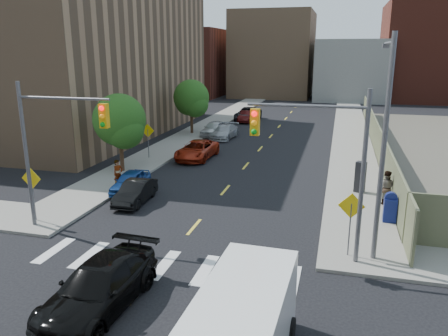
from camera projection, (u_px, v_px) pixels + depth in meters
The scene contains 30 objects.
ground at pixel (113, 323), 13.80m from camera, with size 160.00×160.00×0.00m, color black.
sidewalk_nw at pixel (221, 118), 54.41m from camera, with size 3.50×73.00×0.15m, color gray.
sidewalk_ne at pixel (350, 124), 50.57m from camera, with size 3.50×73.00×0.15m, color gray.
fence_north at pixel (376, 136), 37.22m from camera, with size 0.12×44.00×2.50m, color #5F6043.
building_nw at pixel (59, 53), 45.14m from camera, with size 22.00×30.00×16.00m, color #8C6B4C.
bg_bldg_west at pixel (188, 63), 82.98m from camera, with size 14.00×18.00×12.00m, color #592319.
bg_bldg_midwest at pixel (274, 55), 80.49m from camera, with size 14.00×16.00×15.00m, color #8C6B4C.
bg_bldg_center at pixel (351, 70), 75.81m from camera, with size 12.00×16.00×10.00m, color gray.
bg_bldg_east at pixel (439, 52), 73.42m from camera, with size 18.00×18.00×16.00m, color #592319.
signal_nw at pixel (53, 137), 19.70m from camera, with size 4.59×0.30×7.00m.
signal_ne at pixel (323, 153), 16.73m from camera, with size 4.59×0.30×7.00m.
streetlight_ne at pixel (384, 134), 16.84m from camera, with size 0.25×3.70×9.00m.
warn_sign_nw at pixel (32, 184), 21.28m from camera, with size 1.06×0.06×2.83m.
warn_sign_ne at pixel (351, 213), 17.56m from camera, with size 1.06×0.06×2.83m.
warn_sign_midwest at pixel (148, 134), 33.87m from camera, with size 1.06×0.06×2.83m.
tree_west_near at pixel (120, 123), 29.84m from camera, with size 3.66×3.64×5.52m.
tree_west_far at pixel (191, 100), 43.83m from camera, with size 3.66×3.64×5.52m.
parked_car_blue at pixel (130, 181), 26.44m from camera, with size 1.49×3.70×1.26m, color navy.
parked_car_black at pixel (135, 192), 24.51m from camera, with size 1.31×3.76×1.24m, color black.
parked_car_red at pixel (197, 150), 34.40m from camera, with size 2.35×5.10×1.42m, color #9C240F.
parked_car_silver at pixel (224, 132), 42.32m from camera, with size 1.86×4.57×1.33m, color #9C9EA3.
parked_car_white at pixel (214, 129), 43.53m from camera, with size 1.77×4.40×1.50m, color #BBBBBB.
parked_car_maroon at pixel (247, 116), 52.04m from camera, with size 1.42×4.06×1.34m, color #3D0C0C.
parked_car_grey at pixel (248, 114), 53.11m from camera, with size 2.62×5.68×1.58m, color black.
black_sedan at pixel (99, 287), 14.38m from camera, with size 2.19×5.40×1.57m, color black.
cargo_van at pixel (242, 330), 11.31m from camera, with size 2.45×5.58×2.53m.
mailbox at pixel (390, 207), 21.36m from camera, with size 0.63×0.48×1.52m.
payphone at pixel (360, 177), 25.80m from camera, with size 0.55×0.45×1.85m, color black.
pedestrian_west at pixel (118, 174), 26.54m from camera, with size 0.65×0.43×1.78m, color gray.
pedestrian_east at pixel (386, 187), 23.80m from camera, with size 0.92×0.71×1.88m, color gray.
Camera 1 is at (6.48, -10.73, 8.34)m, focal length 35.00 mm.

